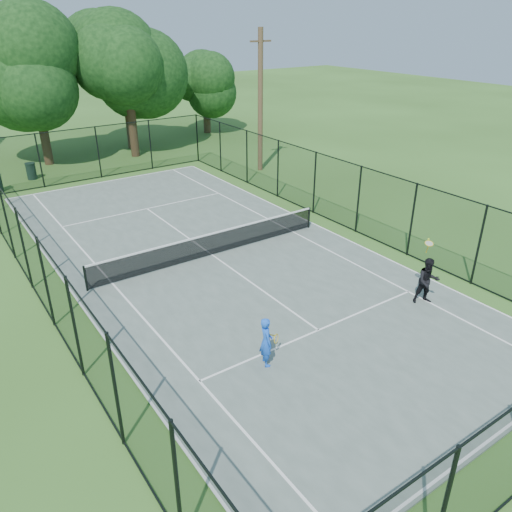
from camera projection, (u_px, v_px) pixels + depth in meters
ground at (212, 256)px, 19.90m from camera, size 120.00×120.00×0.00m
tennis_court at (212, 256)px, 19.88m from camera, size 11.00×24.00×0.06m
tennis_net at (212, 243)px, 19.64m from camera, size 10.08×0.08×0.95m
fence at (211, 221)px, 19.24m from camera, size 13.10×26.10×3.00m
tree_near_left at (34, 79)px, 29.88m from camera, size 6.51×6.51×8.49m
tree_near_mid at (128, 87)px, 32.03m from camera, size 5.61×5.61×7.33m
tree_near_right at (124, 69)px, 33.75m from camera, size 6.10×6.10×8.42m
tree_far_right at (205, 85)px, 39.14m from camera, size 4.49×4.49×5.93m
trash_bin_right at (31, 171)px, 29.00m from camera, size 0.58×0.58×0.96m
utility_pole at (260, 101)px, 29.20m from camera, size 1.40×0.30×8.09m
player_blue at (266, 341)px, 13.39m from camera, size 0.83×0.61×1.45m
player_black at (428, 281)px, 16.28m from camera, size 0.98×1.03×2.02m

